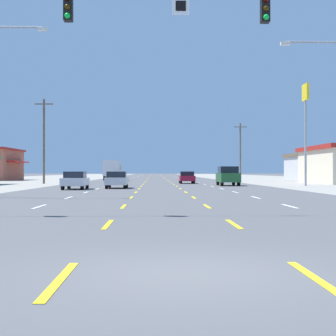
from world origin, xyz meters
TOP-DOWN VIEW (x-y plane):
  - ground_plane at (0.00, 66.00)m, footprint 572.00×572.00m
  - lot_apron_right at (24.75, 66.00)m, footprint 28.00×440.00m
  - lane_markings at (0.00, 104.50)m, footprint 10.64×227.60m
  - signal_span_wire at (-0.48, 10.71)m, footprint 27.67×0.53m
  - sedan_far_left_nearest at (-6.95, 36.01)m, footprint 1.80×4.50m
  - sedan_inner_left_near at (-3.72, 38.58)m, footprint 1.80×4.50m
  - suv_far_right_mid at (7.16, 46.92)m, footprint 1.98×4.90m
  - sedan_inner_right_midfar at (3.49, 56.58)m, footprint 1.80×4.50m
  - box_truck_far_left_far at (-7.21, 77.35)m, footprint 2.40×7.20m
  - storefront_right_row_2 at (30.27, 88.34)m, footprint 12.15×11.25m
  - pole_sign_right_row_1 at (14.91, 45.72)m, footprint 0.24×1.82m
  - streetlight_right_row_0 at (9.82, 22.53)m, footprint 3.45×0.26m
  - utility_pole_left_row_1 at (-13.60, 55.69)m, footprint 2.20×0.26m
  - utility_pole_right_row_2 at (13.83, 79.95)m, footprint 2.20×0.26m

SIDE VIEW (x-z plane):
  - ground_plane at x=0.00m, z-range 0.00..0.00m
  - lot_apron_right at x=24.75m, z-range 0.00..0.01m
  - lane_markings at x=0.00m, z-range 0.00..0.01m
  - sedan_far_left_nearest at x=-6.95m, z-range 0.03..1.49m
  - sedan_inner_left_near at x=-3.72m, z-range 0.03..1.49m
  - sedan_inner_right_midfar at x=3.49m, z-range 0.03..1.49m
  - suv_far_right_mid at x=7.16m, z-range 0.04..2.02m
  - box_truck_far_left_far at x=-7.21m, z-range 0.22..3.45m
  - storefront_right_row_2 at x=30.27m, z-range 0.03..4.75m
  - utility_pole_right_row_2 at x=13.83m, z-range 0.19..9.66m
  - signal_span_wire at x=-0.48m, z-range 0.65..9.44m
  - utility_pole_left_row_1 at x=-13.60m, z-range 0.20..10.29m
  - streetlight_right_row_0 at x=9.82m, z-range 0.68..9.86m
  - pole_sign_right_row_1 at x=14.91m, z-range 2.45..12.82m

